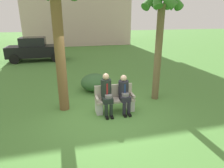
{
  "coord_description": "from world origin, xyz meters",
  "views": [
    {
      "loc": [
        -1.19,
        -5.69,
        3.07
      ],
      "look_at": [
        0.38,
        0.6,
        0.85
      ],
      "focal_mm": 31.76,
      "sensor_mm": 36.0,
      "label": 1
    }
  ],
  "objects_px": {
    "seated_man_left": "(107,92)",
    "parked_car_near": "(35,49)",
    "palm_tree_short": "(161,12)",
    "park_bench": "(115,100)",
    "palm_tree_tall": "(56,5)",
    "seated_man_right": "(124,92)",
    "shrub_near_bench": "(95,82)"
  },
  "relations": [
    {
      "from": "shrub_near_bench",
      "to": "parked_car_near",
      "type": "distance_m",
      "value": 7.8
    },
    {
      "from": "seated_man_left",
      "to": "shrub_near_bench",
      "type": "relative_size",
      "value": 1.14
    },
    {
      "from": "park_bench",
      "to": "seated_man_right",
      "type": "xyz_separation_m",
      "value": [
        0.3,
        -0.13,
        0.31
      ]
    },
    {
      "from": "seated_man_right",
      "to": "palm_tree_tall",
      "type": "relative_size",
      "value": 0.26
    },
    {
      "from": "palm_tree_tall",
      "to": "palm_tree_short",
      "type": "height_order",
      "value": "palm_tree_tall"
    },
    {
      "from": "park_bench",
      "to": "seated_man_left",
      "type": "relative_size",
      "value": 0.96
    },
    {
      "from": "palm_tree_short",
      "to": "shrub_near_bench",
      "type": "bearing_deg",
      "value": 146.2
    },
    {
      "from": "seated_man_right",
      "to": "parked_car_near",
      "type": "relative_size",
      "value": 0.32
    },
    {
      "from": "palm_tree_short",
      "to": "parked_car_near",
      "type": "xyz_separation_m",
      "value": [
        -5.3,
        8.57,
        -2.36
      ]
    },
    {
      "from": "seated_man_left",
      "to": "palm_tree_tall",
      "type": "relative_size",
      "value": 0.28
    },
    {
      "from": "seated_man_left",
      "to": "parked_car_near",
      "type": "relative_size",
      "value": 0.35
    },
    {
      "from": "palm_tree_short",
      "to": "parked_car_near",
      "type": "height_order",
      "value": "palm_tree_short"
    },
    {
      "from": "seated_man_right",
      "to": "shrub_near_bench",
      "type": "height_order",
      "value": "seated_man_right"
    },
    {
      "from": "shrub_near_bench",
      "to": "parked_car_near",
      "type": "relative_size",
      "value": 0.3
    },
    {
      "from": "seated_man_left",
      "to": "shrub_near_bench",
      "type": "xyz_separation_m",
      "value": [
        -0.04,
        2.22,
        -0.38
      ]
    },
    {
      "from": "park_bench",
      "to": "palm_tree_short",
      "type": "height_order",
      "value": "palm_tree_short"
    },
    {
      "from": "parked_car_near",
      "to": "seated_man_right",
      "type": "bearing_deg",
      "value": -68.05
    },
    {
      "from": "palm_tree_tall",
      "to": "park_bench",
      "type": "bearing_deg",
      "value": -18.31
    },
    {
      "from": "parked_car_near",
      "to": "palm_tree_short",
      "type": "bearing_deg",
      "value": -58.28
    },
    {
      "from": "seated_man_left",
      "to": "seated_man_right",
      "type": "relative_size",
      "value": 1.07
    },
    {
      "from": "park_bench",
      "to": "seated_man_right",
      "type": "relative_size",
      "value": 1.03
    },
    {
      "from": "seated_man_right",
      "to": "parked_car_near",
      "type": "xyz_separation_m",
      "value": [
        -3.77,
        9.35,
        0.13
      ]
    },
    {
      "from": "parked_car_near",
      "to": "palm_tree_tall",
      "type": "bearing_deg",
      "value": -78.19
    },
    {
      "from": "palm_tree_tall",
      "to": "shrub_near_bench",
      "type": "xyz_separation_m",
      "value": [
        1.32,
        1.55,
        -3.02
      ]
    },
    {
      "from": "seated_man_right",
      "to": "shrub_near_bench",
      "type": "distance_m",
      "value": 2.34
    },
    {
      "from": "palm_tree_short",
      "to": "shrub_near_bench",
      "type": "xyz_separation_m",
      "value": [
        -2.16,
        1.45,
        -2.83
      ]
    },
    {
      "from": "seated_man_left",
      "to": "palm_tree_short",
      "type": "height_order",
      "value": "palm_tree_short"
    },
    {
      "from": "seated_man_left",
      "to": "palm_tree_tall",
      "type": "bearing_deg",
      "value": 153.96
    },
    {
      "from": "shrub_near_bench",
      "to": "parked_car_near",
      "type": "xyz_separation_m",
      "value": [
        -3.13,
        7.12,
        0.46
      ]
    },
    {
      "from": "parked_car_near",
      "to": "shrub_near_bench",
      "type": "bearing_deg",
      "value": -66.25
    },
    {
      "from": "seated_man_right",
      "to": "shrub_near_bench",
      "type": "relative_size",
      "value": 1.06
    },
    {
      "from": "seated_man_left",
      "to": "palm_tree_short",
      "type": "xyz_separation_m",
      "value": [
        2.12,
        0.77,
        2.45
      ]
    }
  ]
}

